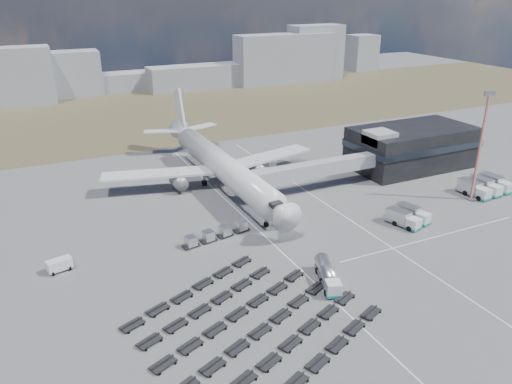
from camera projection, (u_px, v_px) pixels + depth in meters
name	position (u px, v px, depth m)	size (l,w,h in m)	color
ground	(289.00, 247.00, 86.62)	(420.00, 420.00, 0.00)	#565659
grass_strip	(139.00, 113.00, 178.30)	(420.00, 90.00, 0.01)	brown
lane_markings	(327.00, 229.00, 93.02)	(47.12, 110.00, 0.01)	silver
terminal	(411.00, 146.00, 123.68)	(30.40, 16.40, 11.00)	black
jet_bridge	(308.00, 170.00, 108.07)	(30.30, 3.80, 7.05)	#939399
airliner	(220.00, 164.00, 111.58)	(51.59, 64.53, 17.62)	silver
skyline	(91.00, 73.00, 200.74)	(292.10, 26.76, 25.24)	gray
fuel_tanker	(328.00, 275.00, 75.61)	(5.28, 9.35, 2.94)	silver
pushback_tug	(287.00, 221.00, 94.59)	(3.53, 1.98, 1.56)	silver
utility_van	(59.00, 265.00, 79.07)	(3.82, 1.73, 2.08)	silver
catering_truck	(265.00, 162.00, 124.09)	(3.65, 6.43, 2.78)	silver
service_trucks_near	(408.00, 216.00, 94.90)	(7.22, 7.99, 2.71)	silver
service_trucks_far	(485.00, 186.00, 108.93)	(10.20, 7.99, 2.96)	silver
uld_row	(217.00, 234.00, 89.09)	(13.49, 4.04, 1.85)	black
baggage_dollies	(249.00, 324.00, 66.28)	(35.52, 33.56, 0.78)	black
floodlight_mast	(480.00, 147.00, 101.60)	(2.21, 1.79, 23.17)	#B0371C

